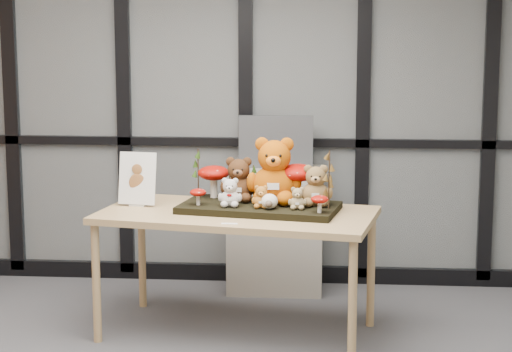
# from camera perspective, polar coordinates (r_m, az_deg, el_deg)

# --- Properties ---
(room_shell) EXTENTS (5.00, 5.00, 5.00)m
(room_shell) POSITION_cam_1_polar(r_m,az_deg,el_deg) (4.37, -9.58, 6.05)
(room_shell) COLOR #B1AEA7
(room_shell) RESTS_ON floor
(glass_partition) EXTENTS (4.90, 0.06, 2.78)m
(glass_partition) POSITION_cam_1_polar(r_m,az_deg,el_deg) (6.81, -4.43, 5.21)
(glass_partition) COLOR #2D383F
(glass_partition) RESTS_ON floor
(display_table) EXTENTS (1.78, 1.12, 0.78)m
(display_table) POSITION_cam_1_polar(r_m,az_deg,el_deg) (5.68, -1.18, -2.87)
(display_table) COLOR tan
(display_table) RESTS_ON floor
(diorama_tray) EXTENTS (1.02, 0.64, 0.04)m
(diorama_tray) POSITION_cam_1_polar(r_m,az_deg,el_deg) (5.68, 0.20, -1.96)
(diorama_tray) COLOR black
(diorama_tray) RESTS_ON display_table
(bear_pooh_yellow) EXTENTS (0.39, 0.37, 0.45)m
(bear_pooh_yellow) POSITION_cam_1_polar(r_m,az_deg,el_deg) (5.70, 1.14, 0.56)
(bear_pooh_yellow) COLOR #BA5306
(bear_pooh_yellow) RESTS_ON diorama_tray
(bear_brown_medium) EXTENTS (0.27, 0.25, 0.30)m
(bear_brown_medium) POSITION_cam_1_polar(r_m,az_deg,el_deg) (5.77, -1.06, -0.05)
(bear_brown_medium) COLOR #442712
(bear_brown_medium) RESTS_ON diorama_tray
(bear_tan_back) EXTENTS (0.24, 0.23, 0.28)m
(bear_tan_back) POSITION_cam_1_polar(r_m,az_deg,el_deg) (5.64, 3.70, -0.44)
(bear_tan_back) COLOR brown
(bear_tan_back) RESTS_ON diorama_tray
(bear_small_yellow) EXTENTS (0.13, 0.12, 0.15)m
(bear_small_yellow) POSITION_cam_1_polar(r_m,az_deg,el_deg) (5.56, 0.32, -1.20)
(bear_small_yellow) COLOR #B96F24
(bear_small_yellow) RESTS_ON diorama_tray
(bear_white_bow) EXTENTS (0.17, 0.16, 0.19)m
(bear_white_bow) POSITION_cam_1_polar(r_m,az_deg,el_deg) (5.61, -1.60, -0.91)
(bear_white_bow) COLOR silver
(bear_white_bow) RESTS_ON diorama_tray
(bear_beige_small) EXTENTS (0.13, 0.12, 0.15)m
(bear_beige_small) POSITION_cam_1_polar(r_m,az_deg,el_deg) (5.53, 2.57, -1.30)
(bear_beige_small) COLOR #A08A5C
(bear_beige_small) RESTS_ON diorama_tray
(plush_cream_hedgehog) EXTENTS (0.09, 0.08, 0.10)m
(plush_cream_hedgehog) POSITION_cam_1_polar(r_m,az_deg,el_deg) (5.54, 0.84, -1.52)
(plush_cream_hedgehog) COLOR white
(plush_cream_hedgehog) RESTS_ON diorama_tray
(mushroom_back_left) EXTENTS (0.20, 0.20, 0.23)m
(mushroom_back_left) POSITION_cam_1_polar(r_m,az_deg,el_deg) (5.88, -2.61, -0.25)
(mushroom_back_left) COLOR #950B04
(mushroom_back_left) RESTS_ON diorama_tray
(mushroom_back_right) EXTENTS (0.24, 0.24, 0.26)m
(mushroom_back_right) POSITION_cam_1_polar(r_m,az_deg,el_deg) (5.74, 2.56, -0.32)
(mushroom_back_right) COLOR #950B04
(mushroom_back_right) RESTS_ON diorama_tray
(mushroom_front_left) EXTENTS (0.10, 0.10, 0.11)m
(mushroom_front_left) POSITION_cam_1_polar(r_m,az_deg,el_deg) (5.66, -3.58, -1.24)
(mushroom_front_left) COLOR #950B04
(mushroom_front_left) RESTS_ON diorama_tray
(mushroom_front_right) EXTENTS (0.10, 0.10, 0.11)m
(mushroom_front_right) POSITION_cam_1_polar(r_m,az_deg,el_deg) (5.44, 3.93, -1.68)
(mushroom_front_right) COLOR #950B04
(mushroom_front_right) RESTS_ON diorama_tray
(sprig_green_far_left) EXTENTS (0.05, 0.05, 0.31)m
(sprig_green_far_left) POSITION_cam_1_polar(r_m,az_deg,el_deg) (5.89, -3.58, 0.19)
(sprig_green_far_left) COLOR #193A0D
(sprig_green_far_left) RESTS_ON diorama_tray
(sprig_green_mid_left) EXTENTS (0.05, 0.05, 0.25)m
(sprig_green_mid_left) POSITION_cam_1_polar(r_m,az_deg,el_deg) (5.89, -1.64, -0.10)
(sprig_green_mid_left) COLOR #193A0D
(sprig_green_mid_left) RESTS_ON diorama_tray
(sprig_dry_far_right) EXTENTS (0.05, 0.05, 0.34)m
(sprig_dry_far_right) POSITION_cam_1_polar(r_m,az_deg,el_deg) (5.66, 4.53, -0.10)
(sprig_dry_far_right) COLOR brown
(sprig_dry_far_right) RESTS_ON diorama_tray
(sprig_dry_mid_right) EXTENTS (0.05, 0.05, 0.22)m
(sprig_dry_mid_right) POSITION_cam_1_polar(r_m,az_deg,el_deg) (5.55, 4.50, -0.93)
(sprig_dry_mid_right) COLOR brown
(sprig_dry_mid_right) RESTS_ON diorama_tray
(sprig_green_centre) EXTENTS (0.05, 0.05, 0.21)m
(sprig_green_centre) POSITION_cam_1_polar(r_m,az_deg,el_deg) (5.86, -0.16, -0.35)
(sprig_green_centre) COLOR #193A0D
(sprig_green_centre) RESTS_ON diorama_tray
(sign_holder) EXTENTS (0.25, 0.10, 0.34)m
(sign_holder) POSITION_cam_1_polar(r_m,az_deg,el_deg) (5.87, -7.31, -0.28)
(sign_holder) COLOR silver
(sign_holder) RESTS_ON display_table
(label_card) EXTENTS (0.09, 0.03, 0.00)m
(label_card) POSITION_cam_1_polar(r_m,az_deg,el_deg) (5.34, -1.64, -2.95)
(label_card) COLOR white
(label_card) RESTS_ON display_table
(cabinet) EXTENTS (0.67, 0.39, 0.90)m
(cabinet) POSITION_cam_1_polar(r_m,az_deg,el_deg) (6.65, 1.21, -3.33)
(cabinet) COLOR #9C978B
(cabinet) RESTS_ON floor
(monitor) EXTENTS (0.52, 0.05, 0.37)m
(monitor) POSITION_cam_1_polar(r_m,az_deg,el_deg) (6.55, 1.23, 2.11)
(monitor) COLOR #484A4F
(monitor) RESTS_ON cabinet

